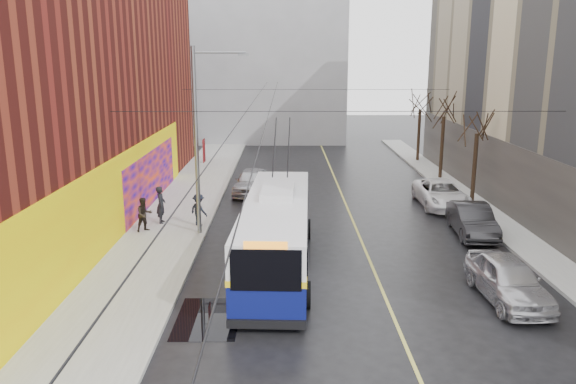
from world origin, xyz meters
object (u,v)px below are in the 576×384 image
Objects in this scene: parked_car_a at (508,279)px; parked_car_c at (441,194)px; pedestrian_c at (199,210)px; trolleybus at (277,231)px; parked_car_b at (472,220)px; tree_near at (478,120)px; following_car at (252,181)px; tree_mid at (445,105)px; pedestrian_b at (144,214)px; tree_far at (421,100)px; pedestrian_a at (161,205)px; streetlight_pole at (199,137)px.

parked_car_a is 13.16m from parked_car_c.
parked_car_c is at bearing -125.22° from pedestrian_c.
trolleybus is 10.42m from parked_car_b.
tree_near is 14.14m from following_car.
tree_mid is 19.93m from pedestrian_c.
pedestrian_b reaches higher than pedestrian_c.
parked_car_a is at bearing -103.22° from tree_near.
parked_car_c is at bearing 82.25° from parked_car_a.
tree_far is 27.13m from trolleybus.
parked_car_b is 0.99× the size of following_car.
following_car is at bearing 164.38° from parked_car_c.
tree_mid is 3.96× the size of pedestrian_b.
parked_car_c is at bearing -20.66° from pedestrian_b.
tree_far is 3.42× the size of pedestrian_a.
parked_car_c is at bearing -80.18° from pedestrian_a.
following_car is at bearing 168.47° from tree_near.
tree_far is at bearing 48.08° from following_car.
parked_car_b is at bearing 78.47° from parked_car_a.
pedestrian_c is at bearing -129.54° from tree_far.
pedestrian_a reaches higher than pedestrian_b.
streetlight_pole is 1.66× the size of parked_car_c.
tree_near is at bearing 14.86° from parked_car_c.
streetlight_pole is at bearing -176.16° from parked_car_b.
tree_mid is 8.99m from parked_car_c.
pedestrian_a is (-2.37, 1.72, -3.74)m from streetlight_pole.
tree_far is at bearing -92.27° from pedestrian_c.
pedestrian_b is at bearing -132.38° from tree_far.
pedestrian_b is (-2.88, 0.26, -3.85)m from streetlight_pole.
pedestrian_c is at bearing 178.68° from parked_car_b.
pedestrian_b is (-16.02, -5.23, 0.24)m from parked_car_c.
tree_far is 15.30m from parked_car_c.
following_car is at bearing -162.00° from tree_mid.
tree_mid is at bearing 75.46° from parked_car_c.
pedestrian_b is at bearing 174.91° from streetlight_pole.
tree_mid reaches higher than parked_car_b.
parked_car_c is at bearing -8.38° from following_car.
streetlight_pole is 4.82m from pedestrian_b.
pedestrian_a is at bearing 177.55° from parked_car_b.
parked_car_b is 15.61m from pedestrian_a.
parked_car_b is (1.20, 7.57, -0.02)m from parked_car_a.
pedestrian_b is (-18.02, -12.74, -4.26)m from tree_mid.
pedestrian_c is at bearing -107.72° from pedestrian_a.
following_car reaches higher than parked_car_b.
trolleybus is at bearing -123.51° from tree_mid.
pedestrian_a is (-15.51, -3.76, 0.36)m from parked_car_c.
streetlight_pole reaches higher than parked_car_c.
tree_near is at bearing -21.05° from pedestrian_b.
streetlight_pole reaches higher than trolleybus.
tree_far is at bearing 8.89° from pedestrian_b.
parked_car_a is (11.94, -7.62, -4.06)m from streetlight_pole.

